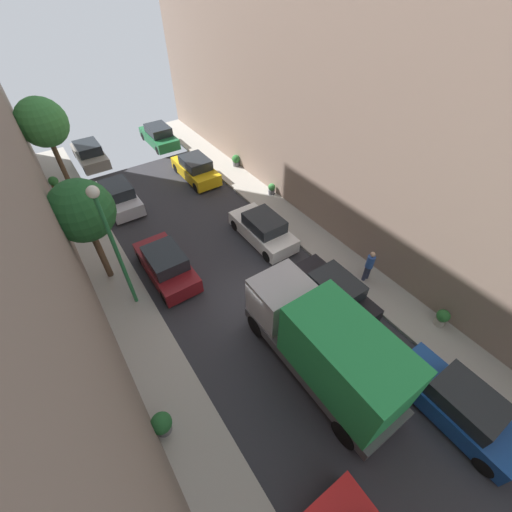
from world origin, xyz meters
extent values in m
plane|color=#2D2D33|center=(0.00, 0.00, 0.00)|extent=(32.00, 32.00, 0.00)
cube|color=#A8A399|center=(-5.00, 0.00, 0.07)|extent=(2.00, 44.00, 0.15)
cube|color=#A8A399|center=(5.00, 0.00, 0.07)|extent=(2.00, 44.00, 0.15)
cube|color=gray|center=(9.00, 0.00, 7.26)|extent=(6.00, 44.00, 14.52)
cylinder|color=black|center=(-1.92, -7.16, 0.32)|extent=(0.22, 0.64, 0.64)
cube|color=maroon|center=(-2.70, 4.40, 0.55)|extent=(1.76, 4.20, 0.76)
cube|color=#1E2328|center=(-2.70, 4.25, 1.25)|extent=(1.56, 2.10, 0.64)
cylinder|color=black|center=(-3.48, 5.95, 0.32)|extent=(0.22, 0.64, 0.64)
cylinder|color=black|center=(-1.92, 5.95, 0.32)|extent=(0.22, 0.64, 0.64)
cylinder|color=black|center=(-3.48, 2.85, 0.32)|extent=(0.22, 0.64, 0.64)
cylinder|color=black|center=(-1.92, 2.85, 0.32)|extent=(0.22, 0.64, 0.64)
cube|color=silver|center=(-2.70, 11.61, 0.55)|extent=(1.76, 4.20, 0.76)
cube|color=#1E2328|center=(-2.70, 11.46, 1.25)|extent=(1.56, 2.10, 0.64)
cylinder|color=black|center=(-3.48, 13.16, 0.32)|extent=(0.22, 0.64, 0.64)
cylinder|color=black|center=(-1.92, 13.16, 0.32)|extent=(0.22, 0.64, 0.64)
cylinder|color=black|center=(-3.48, 10.06, 0.32)|extent=(0.22, 0.64, 0.64)
cylinder|color=black|center=(-1.92, 10.06, 0.32)|extent=(0.22, 0.64, 0.64)
cube|color=gray|center=(-2.70, 18.28, 0.55)|extent=(1.76, 4.20, 0.76)
cube|color=#1E2328|center=(-2.70, 18.13, 1.25)|extent=(1.56, 2.10, 0.64)
cylinder|color=black|center=(-3.48, 19.83, 0.32)|extent=(0.22, 0.64, 0.64)
cylinder|color=black|center=(-1.92, 19.83, 0.32)|extent=(0.22, 0.64, 0.64)
cylinder|color=black|center=(-3.48, 16.73, 0.32)|extent=(0.22, 0.64, 0.64)
cylinder|color=black|center=(-1.92, 16.73, 0.32)|extent=(0.22, 0.64, 0.64)
cube|color=#194799|center=(2.70, -7.33, 0.55)|extent=(1.76, 4.20, 0.76)
cube|color=#1E2328|center=(2.70, -7.48, 1.25)|extent=(1.56, 2.10, 0.64)
cylinder|color=black|center=(1.92, -5.78, 0.32)|extent=(0.22, 0.64, 0.64)
cylinder|color=black|center=(3.48, -5.78, 0.32)|extent=(0.22, 0.64, 0.64)
cylinder|color=black|center=(1.92, -8.88, 0.32)|extent=(0.22, 0.64, 0.64)
cylinder|color=black|center=(3.48, -8.88, 0.32)|extent=(0.22, 0.64, 0.64)
cube|color=black|center=(2.70, -1.38, 0.55)|extent=(1.76, 4.20, 0.76)
cube|color=#1E2328|center=(2.70, -1.53, 1.25)|extent=(1.56, 2.10, 0.64)
cylinder|color=black|center=(1.92, 0.17, 0.32)|extent=(0.22, 0.64, 0.64)
cylinder|color=black|center=(3.48, 0.17, 0.32)|extent=(0.22, 0.64, 0.64)
cylinder|color=black|center=(1.92, -2.93, 0.32)|extent=(0.22, 0.64, 0.64)
cylinder|color=black|center=(3.48, -2.93, 0.32)|extent=(0.22, 0.64, 0.64)
cube|color=white|center=(2.70, 3.96, 0.55)|extent=(1.76, 4.20, 0.76)
cube|color=#1E2328|center=(2.70, 3.81, 1.25)|extent=(1.56, 2.10, 0.64)
cylinder|color=black|center=(1.92, 5.51, 0.32)|extent=(0.22, 0.64, 0.64)
cylinder|color=black|center=(3.48, 5.51, 0.32)|extent=(0.22, 0.64, 0.64)
cylinder|color=black|center=(1.92, 2.41, 0.32)|extent=(0.22, 0.64, 0.64)
cylinder|color=black|center=(3.48, 2.41, 0.32)|extent=(0.22, 0.64, 0.64)
cube|color=gold|center=(2.70, 11.90, 0.55)|extent=(1.76, 4.20, 0.76)
cube|color=#1E2328|center=(2.70, 11.75, 1.25)|extent=(1.56, 2.10, 0.64)
cylinder|color=black|center=(1.92, 13.45, 0.32)|extent=(0.22, 0.64, 0.64)
cylinder|color=black|center=(3.48, 13.45, 0.32)|extent=(0.22, 0.64, 0.64)
cylinder|color=black|center=(1.92, 10.35, 0.32)|extent=(0.22, 0.64, 0.64)
cylinder|color=black|center=(3.48, 10.35, 0.32)|extent=(0.22, 0.64, 0.64)
cube|color=#1E6638|center=(2.70, 18.33, 0.55)|extent=(1.76, 4.20, 0.76)
cube|color=#1E2328|center=(2.70, 18.18, 1.25)|extent=(1.56, 2.10, 0.64)
cylinder|color=black|center=(1.92, 19.88, 0.32)|extent=(0.22, 0.64, 0.64)
cylinder|color=black|center=(3.48, 19.88, 0.32)|extent=(0.22, 0.64, 0.64)
cylinder|color=black|center=(1.92, 16.78, 0.32)|extent=(0.22, 0.64, 0.64)
cylinder|color=black|center=(3.48, 16.78, 0.32)|extent=(0.22, 0.64, 0.64)
cube|color=#4C4C51|center=(0.00, -3.42, 0.73)|extent=(2.20, 6.60, 0.50)
cube|color=#B7B7BC|center=(0.00, -1.02, 1.83)|extent=(2.10, 1.80, 1.70)
cube|color=green|center=(0.00, -4.42, 2.18)|extent=(2.24, 4.20, 2.40)
cylinder|color=black|center=(-0.98, -0.82, 0.48)|extent=(0.30, 0.96, 0.96)
cylinder|color=black|center=(0.98, -0.82, 0.48)|extent=(0.30, 0.96, 0.96)
cylinder|color=black|center=(-0.98, -5.82, 0.48)|extent=(0.30, 0.96, 0.96)
cylinder|color=black|center=(0.98, -5.82, 0.48)|extent=(0.30, 0.96, 0.96)
cylinder|color=#2D334C|center=(4.88, -1.39, 0.56)|extent=(0.18, 0.18, 0.82)
cylinder|color=#2D334C|center=(5.10, -1.39, 0.56)|extent=(0.18, 0.18, 0.82)
cylinder|color=#3359B2|center=(4.99, -1.39, 1.29)|extent=(0.36, 0.36, 0.64)
sphere|color=tan|center=(4.99, -1.39, 1.75)|extent=(0.24, 0.24, 0.24)
cylinder|color=brown|center=(-4.81, 15.85, 1.68)|extent=(0.31, 0.31, 3.06)
sphere|color=#38843D|center=(-4.81, 15.85, 4.28)|extent=(2.85, 2.85, 2.85)
cylinder|color=brown|center=(-5.08, 5.85, 1.57)|extent=(0.28, 0.28, 2.84)
sphere|color=#23602D|center=(-5.08, 5.85, 3.98)|extent=(2.64, 2.64, 2.64)
cylinder|color=#B2A899|center=(5.59, -4.96, 0.32)|extent=(0.44, 0.44, 0.35)
sphere|color=#2D7233|center=(5.59, -4.96, 0.71)|extent=(0.53, 0.53, 0.53)
cylinder|color=slate|center=(5.78, 11.59, 0.30)|extent=(0.47, 0.47, 0.30)
sphere|color=#2D7233|center=(5.78, 11.59, 0.68)|extent=(0.58, 0.58, 0.58)
cylinder|color=slate|center=(-5.74, -2.27, 0.29)|extent=(0.51, 0.51, 0.29)
sphere|color=#23602D|center=(-5.74, -2.27, 0.72)|extent=(0.69, 0.69, 0.69)
cylinder|color=slate|center=(5.69, 7.15, 0.31)|extent=(0.41, 0.41, 0.31)
sphere|color=#38843D|center=(5.69, 7.15, 0.65)|extent=(0.46, 0.46, 0.46)
cylinder|color=brown|center=(-5.65, 15.52, 0.36)|extent=(0.48, 0.48, 0.42)
sphere|color=#2D7233|center=(-5.65, 15.52, 0.81)|extent=(0.60, 0.60, 0.60)
cylinder|color=#26723F|center=(-4.60, 3.58, 2.92)|extent=(0.16, 0.16, 5.54)
sphere|color=white|center=(-4.60, 3.58, 5.91)|extent=(0.44, 0.44, 0.44)
camera|label=1|loc=(-5.42, -7.19, 11.89)|focal=22.94mm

